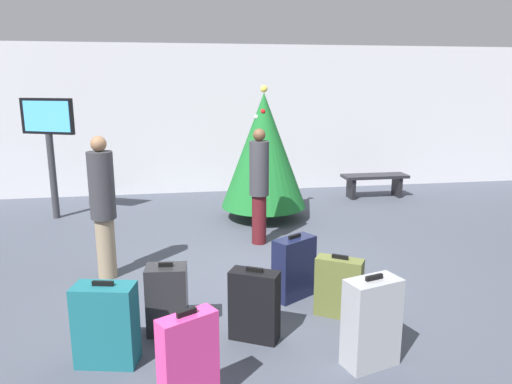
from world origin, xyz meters
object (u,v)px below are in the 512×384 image
object	(u,v)px
flight_info_kiosk	(49,134)
suitcase_5	(294,268)
suitcase_2	(371,323)
suitcase_4	(339,287)
traveller_0	(259,183)
suitcase_3	(167,299)
waiting_bench	(375,181)
traveller_1	(103,204)
holiday_tree	(264,151)
suitcase_0	(254,305)
suitcase_1	(106,325)
suitcase_6	(188,362)

from	to	relation	value
flight_info_kiosk	suitcase_5	xyz separation A→B (m)	(3.39, -3.83, -1.15)
suitcase_2	suitcase_4	distance (m)	0.90
traveller_0	suitcase_3	xyz separation A→B (m)	(-1.32, -2.44, -0.58)
waiting_bench	traveller_1	size ratio (longest dim) A/B	0.77
holiday_tree	suitcase_2	distance (m)	4.67
suitcase_5	suitcase_0	bearing A→B (deg)	-125.57
suitcase_2	suitcase_4	size ratio (longest dim) A/B	1.23
holiday_tree	traveller_1	world-z (taller)	holiday_tree
holiday_tree	suitcase_5	distance (m)	3.32
suitcase_0	suitcase_3	size ratio (longest dim) A/B	1.00
flight_info_kiosk	suitcase_1	bearing A→B (deg)	-72.79
traveller_1	suitcase_2	distance (m)	3.44
flight_info_kiosk	suitcase_1	world-z (taller)	flight_info_kiosk
traveller_1	suitcase_4	xyz separation A→B (m)	(2.49, -1.44, -0.62)
traveller_1	suitcase_6	size ratio (longest dim) A/B	2.21
suitcase_5	traveller_0	bearing A→B (deg)	91.96
flight_info_kiosk	suitcase_1	size ratio (longest dim) A/B	2.78
traveller_1	suitcase_4	world-z (taller)	traveller_1
flight_info_kiosk	suitcase_6	distance (m)	6.06
suitcase_3	flight_info_kiosk	bearing A→B (deg)	114.56
suitcase_3	suitcase_6	xyz separation A→B (m)	(0.17, -1.16, 0.04)
suitcase_3	suitcase_5	bearing A→B (deg)	21.56
waiting_bench	flight_info_kiosk	bearing A→B (deg)	-174.97
flight_info_kiosk	suitcase_2	xyz separation A→B (m)	(3.71, -5.23, -1.11)
holiday_tree	suitcase_5	world-z (taller)	holiday_tree
traveller_0	suitcase_5	distance (m)	1.98
waiting_bench	suitcase_4	bearing A→B (deg)	-116.80
suitcase_5	flight_info_kiosk	bearing A→B (deg)	131.46
holiday_tree	waiting_bench	size ratio (longest dim) A/B	1.71
suitcase_3	traveller_0	bearing A→B (deg)	61.57
suitcase_3	suitcase_4	size ratio (longest dim) A/B	1.08
flight_info_kiosk	suitcase_0	bearing A→B (deg)	-58.87
suitcase_2	suitcase_6	xyz separation A→B (m)	(-1.54, -0.32, -0.01)
traveller_0	suitcase_6	xyz separation A→B (m)	(-1.15, -3.60, -0.54)
flight_info_kiosk	suitcase_2	world-z (taller)	flight_info_kiosk
suitcase_3	suitcase_5	xyz separation A→B (m)	(1.38, 0.55, 0.01)
traveller_0	suitcase_3	distance (m)	2.83
traveller_1	suitcase_2	world-z (taller)	traveller_1
flight_info_kiosk	suitcase_6	bearing A→B (deg)	-68.62
holiday_tree	suitcase_4	xyz separation A→B (m)	(0.10, -3.70, -0.90)
holiday_tree	suitcase_3	world-z (taller)	holiday_tree
suitcase_6	traveller_1	bearing A→B (deg)	109.18
suitcase_1	suitcase_2	size ratio (longest dim) A/B	0.92
flight_info_kiosk	traveller_1	world-z (taller)	flight_info_kiosk
suitcase_6	suitcase_3	bearing A→B (deg)	98.22
suitcase_2	suitcase_3	world-z (taller)	suitcase_2
waiting_bench	suitcase_6	distance (m)	7.30
suitcase_2	suitcase_6	size ratio (longest dim) A/B	1.03
suitcase_4	suitcase_5	bearing A→B (deg)	124.87
suitcase_3	suitcase_6	world-z (taller)	suitcase_6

